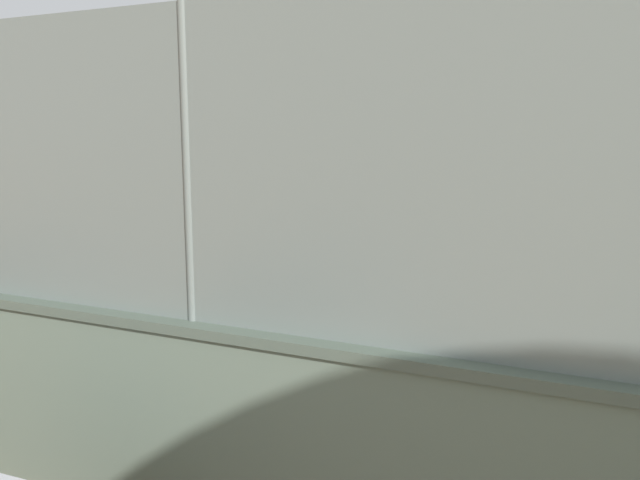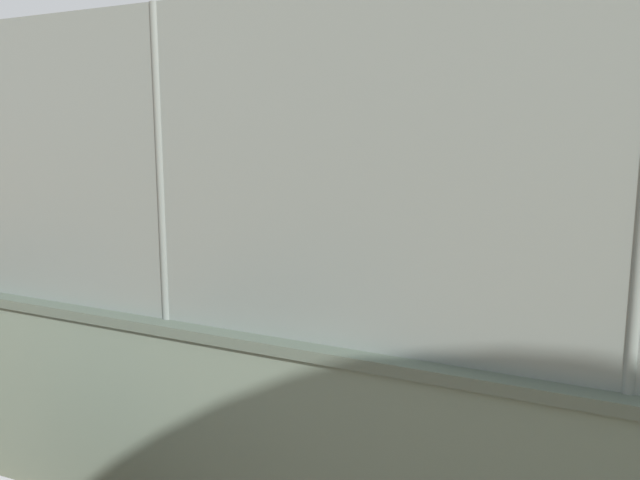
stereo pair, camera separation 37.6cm
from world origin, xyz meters
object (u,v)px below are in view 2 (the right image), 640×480
at_px(player_baseline_waiting, 144,258).
at_px(player_foreground_swinging, 530,240).
at_px(player_at_service_line, 406,218).
at_px(sports_ball, 56,293).

relative_size(player_baseline_waiting, player_foreground_swinging, 0.95).
xyz_separation_m(player_at_service_line, sports_ball, (2.32, 10.16, -0.02)).
distance_m(player_at_service_line, player_foreground_swinging, 4.80).
bearing_deg(player_baseline_waiting, sports_ball, 98.42).
distance_m(player_baseline_waiting, sports_ball, 2.41).
xyz_separation_m(player_baseline_waiting, player_foreground_swinging, (-6.33, -4.68, 0.06)).
relative_size(player_at_service_line, player_foreground_swinging, 0.90).
distance_m(player_baseline_waiting, player_foreground_swinging, 7.87).
height_order(player_at_service_line, player_foreground_swinging, player_foreground_swinging).
bearing_deg(player_baseline_waiting, player_foreground_swinging, -143.54).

